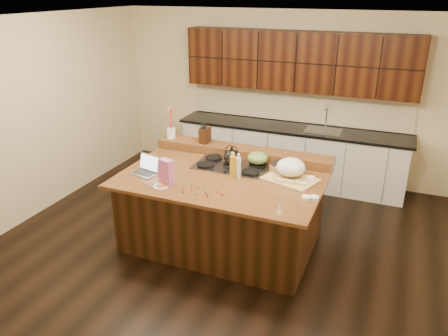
% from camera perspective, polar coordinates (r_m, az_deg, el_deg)
% --- Properties ---
extents(room, '(5.52, 5.02, 2.72)m').
position_cam_1_polar(room, '(5.07, -0.22, 3.45)').
color(room, black).
rests_on(room, ground).
extents(island, '(2.40, 1.60, 0.92)m').
position_cam_1_polar(island, '(5.42, -0.20, -5.42)').
color(island, black).
rests_on(island, ground).
extents(back_ledge, '(2.40, 0.30, 0.12)m').
position_cam_1_polar(back_ledge, '(5.80, 2.45, 2.10)').
color(back_ledge, black).
rests_on(back_ledge, island).
extents(cooktop, '(0.92, 0.52, 0.05)m').
position_cam_1_polar(cooktop, '(5.47, 1.00, 0.31)').
color(cooktop, gray).
rests_on(cooktop, island).
extents(back_counter, '(3.70, 0.66, 2.40)m').
position_cam_1_polar(back_counter, '(7.11, 8.99, 5.77)').
color(back_counter, silver).
rests_on(back_counter, ground).
extents(kettle, '(0.24, 0.24, 0.18)m').
position_cam_1_polar(kettle, '(5.43, 1.01, 1.48)').
color(kettle, black).
rests_on(kettle, cooktop).
extents(green_bowl, '(0.31, 0.31, 0.14)m').
position_cam_1_polar(green_bowl, '(5.46, 4.44, 1.32)').
color(green_bowl, '#56762F').
rests_on(green_bowl, cooktop).
extents(laptop, '(0.36, 0.31, 0.22)m').
position_cam_1_polar(laptop, '(5.36, -10.09, -0.05)').
color(laptop, '#B7B7BC').
rests_on(laptop, island).
extents(oil_bottle, '(0.09, 0.09, 0.27)m').
position_cam_1_polar(oil_bottle, '(5.12, 1.14, 0.13)').
color(oil_bottle, '#B98620').
rests_on(oil_bottle, island).
extents(vinegar_bottle, '(0.08, 0.08, 0.25)m').
position_cam_1_polar(vinegar_bottle, '(5.13, 1.88, 0.06)').
color(vinegar_bottle, silver).
rests_on(vinegar_bottle, island).
extents(wooden_tray, '(0.69, 0.59, 0.24)m').
position_cam_1_polar(wooden_tray, '(5.17, 8.71, -0.26)').
color(wooden_tray, tan).
rests_on(wooden_tray, island).
extents(ramekin_a, '(0.10, 0.10, 0.04)m').
position_cam_1_polar(ramekin_a, '(4.71, 10.69, -3.89)').
color(ramekin_a, white).
rests_on(ramekin_a, island).
extents(ramekin_b, '(0.11, 0.11, 0.04)m').
position_cam_1_polar(ramekin_b, '(4.72, 11.69, -3.91)').
color(ramekin_b, white).
rests_on(ramekin_b, island).
extents(ramekin_c, '(0.10, 0.10, 0.04)m').
position_cam_1_polar(ramekin_c, '(5.19, 11.27, -1.37)').
color(ramekin_c, white).
rests_on(ramekin_c, island).
extents(strainer_bowl, '(0.25, 0.25, 0.09)m').
position_cam_1_polar(strainer_bowl, '(5.36, 7.19, -0.01)').
color(strainer_bowl, '#996B3F').
rests_on(strainer_bowl, island).
extents(kitchen_timer, '(0.10, 0.10, 0.07)m').
position_cam_1_polar(kitchen_timer, '(4.46, 7.30, -5.07)').
color(kitchen_timer, silver).
rests_on(kitchen_timer, island).
extents(pink_bag, '(0.18, 0.13, 0.30)m').
position_cam_1_polar(pink_bag, '(4.97, -7.54, -0.57)').
color(pink_bag, '#B95796').
rests_on(pink_bag, island).
extents(candy_plate, '(0.23, 0.23, 0.01)m').
position_cam_1_polar(candy_plate, '(4.98, -8.22, -2.38)').
color(candy_plate, white).
rests_on(candy_plate, island).
extents(package_box, '(0.13, 0.11, 0.15)m').
position_cam_1_polar(package_box, '(5.53, -9.54, 0.90)').
color(package_box, gold).
rests_on(package_box, island).
extents(utensil_crock, '(0.15, 0.15, 0.14)m').
position_cam_1_polar(utensil_crock, '(6.19, -6.91, 4.54)').
color(utensil_crock, white).
rests_on(utensil_crock, back_ledge).
extents(knife_block, '(0.12, 0.18, 0.21)m').
position_cam_1_polar(knife_block, '(5.95, -2.50, 4.28)').
color(knife_block, black).
rests_on(knife_block, back_ledge).
extents(gumdrop_0, '(0.02, 0.02, 0.02)m').
position_cam_1_polar(gumdrop_0, '(4.74, -0.29, -3.49)').
color(gumdrop_0, red).
rests_on(gumdrop_0, island).
extents(gumdrop_1, '(0.02, 0.02, 0.02)m').
position_cam_1_polar(gumdrop_1, '(4.88, -3.44, -2.71)').
color(gumdrop_1, '#198C26').
rests_on(gumdrop_1, island).
extents(gumdrop_2, '(0.02, 0.02, 0.02)m').
position_cam_1_polar(gumdrop_2, '(4.92, -5.31, -2.56)').
color(gumdrop_2, red).
rests_on(gumdrop_2, island).
extents(gumdrop_3, '(0.02, 0.02, 0.02)m').
position_cam_1_polar(gumdrop_3, '(4.75, -3.75, -3.44)').
color(gumdrop_3, '#198C26').
rests_on(gumdrop_3, island).
extents(gumdrop_4, '(0.02, 0.02, 0.02)m').
position_cam_1_polar(gumdrop_4, '(4.69, -2.20, -3.75)').
color(gumdrop_4, red).
rests_on(gumdrop_4, island).
extents(gumdrop_5, '(0.02, 0.02, 0.02)m').
position_cam_1_polar(gumdrop_5, '(4.82, -5.32, -3.10)').
color(gumdrop_5, '#198C26').
rests_on(gumdrop_5, island).
extents(gumdrop_6, '(0.02, 0.02, 0.02)m').
position_cam_1_polar(gumdrop_6, '(4.80, -0.94, -3.13)').
color(gumdrop_6, red).
rests_on(gumdrop_6, island).
extents(gumdrop_7, '(0.02, 0.02, 0.02)m').
position_cam_1_polar(gumdrop_7, '(4.88, -2.61, -2.70)').
color(gumdrop_7, '#198C26').
rests_on(gumdrop_7, island).
extents(gumdrop_8, '(0.02, 0.02, 0.02)m').
position_cam_1_polar(gumdrop_8, '(4.94, -3.37, -2.35)').
color(gumdrop_8, red).
rests_on(gumdrop_8, island).
extents(gumdrop_9, '(0.02, 0.02, 0.02)m').
position_cam_1_polar(gumdrop_9, '(4.95, -4.27, -2.34)').
color(gumdrop_9, '#198C26').
rests_on(gumdrop_9, island).
extents(gumdrop_10, '(0.02, 0.02, 0.02)m').
position_cam_1_polar(gumdrop_10, '(4.86, -4.26, -2.83)').
color(gumdrop_10, red).
rests_on(gumdrop_10, island).
extents(gumdrop_11, '(0.02, 0.02, 0.02)m').
position_cam_1_polar(gumdrop_11, '(4.79, -2.47, -3.19)').
color(gumdrop_11, '#198C26').
rests_on(gumdrop_11, island).
extents(gumdrop_12, '(0.02, 0.02, 0.02)m').
position_cam_1_polar(gumdrop_12, '(4.74, -2.26, -3.46)').
color(gumdrop_12, red).
rests_on(gumdrop_12, island).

